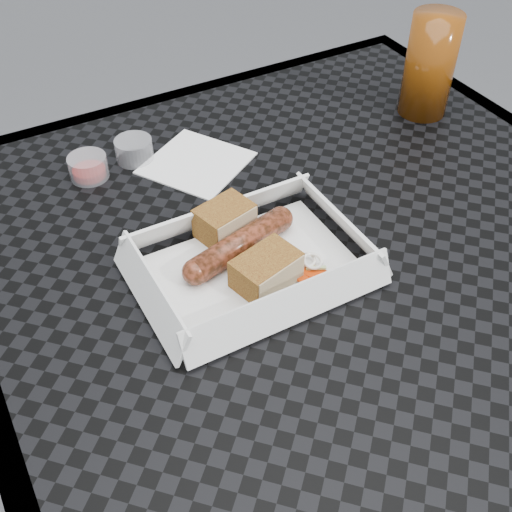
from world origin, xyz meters
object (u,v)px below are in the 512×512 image
at_px(patio_table, 316,282).
at_px(bratwurst, 240,244).
at_px(drink_glass, 430,65).
at_px(food_tray, 252,269).

relative_size(patio_table, bratwurst, 5.23).
relative_size(bratwurst, drink_glass, 1.04).
distance_m(bratwurst, drink_glass, 0.41).
distance_m(food_tray, drink_glass, 0.43).
bearing_deg(patio_table, drink_glass, 29.80).
height_order(patio_table, bratwurst, bratwurst).
height_order(food_tray, drink_glass, drink_glass).
bearing_deg(patio_table, food_tray, -173.84).
xyz_separation_m(patio_table, bratwurst, (-0.10, 0.02, 0.09)).
xyz_separation_m(bratwurst, drink_glass, (0.38, 0.15, 0.05)).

